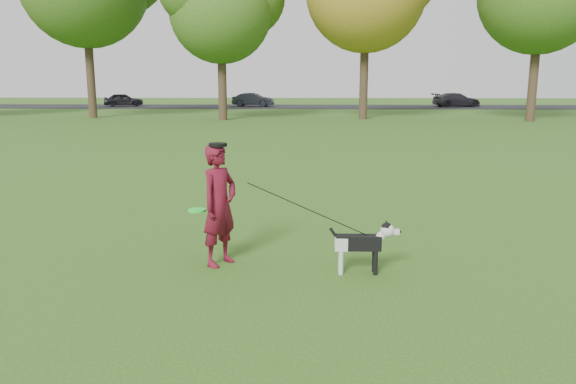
{
  "coord_description": "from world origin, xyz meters",
  "views": [
    {
      "loc": [
        0.62,
        -6.35,
        2.39
      ],
      "look_at": [
        0.42,
        0.64,
        0.95
      ],
      "focal_mm": 35.0,
      "sensor_mm": 36.0,
      "label": 1
    }
  ],
  "objects_px": {
    "car_left": "(124,100)",
    "car_mid": "(253,100)",
    "car_right": "(457,100)",
    "dog": "(364,241)",
    "man": "(219,205)"
  },
  "relations": [
    {
      "from": "car_left",
      "to": "car_mid",
      "type": "height_order",
      "value": "car_mid"
    },
    {
      "from": "dog",
      "to": "car_right",
      "type": "xyz_separation_m",
      "value": [
        11.57,
        39.71,
        0.17
      ]
    },
    {
      "from": "car_right",
      "to": "dog",
      "type": "bearing_deg",
      "value": 154.64
    },
    {
      "from": "car_left",
      "to": "car_mid",
      "type": "bearing_deg",
      "value": -105.79
    },
    {
      "from": "dog",
      "to": "man",
      "type": "bearing_deg",
      "value": 170.68
    },
    {
      "from": "car_left",
      "to": "car_right",
      "type": "height_order",
      "value": "car_right"
    },
    {
      "from": "man",
      "to": "car_left",
      "type": "bearing_deg",
      "value": 52.17
    },
    {
      "from": "man",
      "to": "car_right",
      "type": "relative_size",
      "value": 0.41
    },
    {
      "from": "car_left",
      "to": "car_right",
      "type": "xyz_separation_m",
      "value": [
        27.24,
        0.0,
        0.02
      ]
    },
    {
      "from": "car_mid",
      "to": "car_right",
      "type": "relative_size",
      "value": 0.87
    },
    {
      "from": "dog",
      "to": "car_mid",
      "type": "relative_size",
      "value": 0.26
    },
    {
      "from": "car_left",
      "to": "car_mid",
      "type": "xyz_separation_m",
      "value": [
        10.7,
        0.0,
        0.01
      ]
    },
    {
      "from": "car_left",
      "to": "car_right",
      "type": "relative_size",
      "value": 0.82
    },
    {
      "from": "dog",
      "to": "car_mid",
      "type": "xyz_separation_m",
      "value": [
        -4.96,
        39.71,
        0.16
      ]
    },
    {
      "from": "man",
      "to": "dog",
      "type": "height_order",
      "value": "man"
    }
  ]
}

